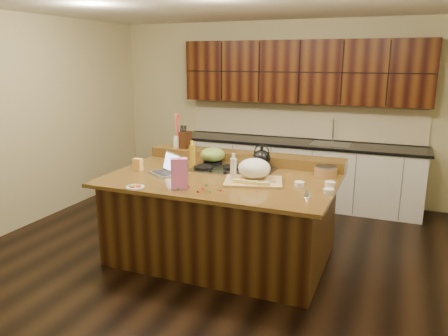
% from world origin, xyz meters
% --- Properties ---
extents(room, '(5.52, 5.02, 2.72)m').
position_xyz_m(room, '(0.00, 0.00, 1.35)').
color(room, black).
rests_on(room, ground).
extents(island, '(2.40, 1.60, 0.92)m').
position_xyz_m(island, '(0.00, 0.00, 0.46)').
color(island, black).
rests_on(island, ground).
extents(back_ledge, '(2.40, 0.30, 0.12)m').
position_xyz_m(back_ledge, '(0.00, 0.70, 0.98)').
color(back_ledge, '#301E0A').
rests_on(back_ledge, island).
extents(cooktop, '(0.92, 0.52, 0.05)m').
position_xyz_m(cooktop, '(0.00, 0.30, 0.94)').
color(cooktop, gray).
rests_on(cooktop, island).
extents(back_counter, '(3.70, 0.66, 2.40)m').
position_xyz_m(back_counter, '(0.30, 2.23, 0.98)').
color(back_counter, silver).
rests_on(back_counter, ground).
extents(kettle, '(0.22, 0.22, 0.18)m').
position_xyz_m(kettle, '(0.30, 0.43, 1.06)').
color(kettle, black).
rests_on(kettle, cooktop).
extents(green_bowl, '(0.37, 0.37, 0.16)m').
position_xyz_m(green_bowl, '(-0.30, 0.43, 1.05)').
color(green_bowl, olive).
rests_on(green_bowl, cooktop).
extents(laptop, '(0.40, 0.38, 0.22)m').
position_xyz_m(laptop, '(-0.61, -0.12, 0.98)').
color(laptop, '#B7B7BC').
rests_on(laptop, island).
extents(oil_bottle, '(0.09, 0.09, 0.27)m').
position_xyz_m(oil_bottle, '(-0.45, 0.19, 1.06)').
color(oil_bottle, '#B88D20').
rests_on(oil_bottle, island).
extents(vinegar_bottle, '(0.08, 0.08, 0.25)m').
position_xyz_m(vinegar_bottle, '(0.19, -0.17, 1.04)').
color(vinegar_bottle, silver).
rests_on(vinegar_bottle, island).
extents(wooden_tray, '(0.67, 0.56, 0.23)m').
position_xyz_m(wooden_tray, '(0.37, -0.05, 1.02)').
color(wooden_tray, tan).
rests_on(wooden_tray, island).
extents(ramekin_a, '(0.11, 0.11, 0.04)m').
position_xyz_m(ramekin_a, '(1.15, -0.18, 0.94)').
color(ramekin_a, white).
rests_on(ramekin_a, island).
extents(ramekin_b, '(0.13, 0.13, 0.04)m').
position_xyz_m(ramekin_b, '(0.85, -0.06, 0.94)').
color(ramekin_b, white).
rests_on(ramekin_b, island).
extents(ramekin_c, '(0.12, 0.12, 0.04)m').
position_xyz_m(ramekin_c, '(1.12, 0.06, 0.94)').
color(ramekin_c, white).
rests_on(ramekin_c, island).
extents(strainer_bowl, '(0.30, 0.30, 0.09)m').
position_xyz_m(strainer_bowl, '(1.02, 0.43, 0.97)').
color(strainer_bowl, '#996B3F').
rests_on(strainer_bowl, island).
extents(kitchen_timer, '(0.09, 0.09, 0.07)m').
position_xyz_m(kitchen_timer, '(0.99, -0.34, 0.96)').
color(kitchen_timer, silver).
rests_on(kitchen_timer, island).
extents(pink_bag, '(0.18, 0.15, 0.30)m').
position_xyz_m(pink_bag, '(-0.21, -0.57, 1.07)').
color(pink_bag, pink).
rests_on(pink_bag, island).
extents(candy_plate, '(0.22, 0.22, 0.01)m').
position_xyz_m(candy_plate, '(-0.63, -0.71, 0.93)').
color(candy_plate, white).
rests_on(candy_plate, island).
extents(package_box, '(0.10, 0.08, 0.14)m').
position_xyz_m(package_box, '(-0.97, -0.13, 0.99)').
color(package_box, '#F3B056').
rests_on(package_box, island).
extents(utensil_crock, '(0.13, 0.13, 0.14)m').
position_xyz_m(utensil_crock, '(-0.90, 0.70, 1.11)').
color(utensil_crock, white).
rests_on(utensil_crock, back_ledge).
extents(knife_block, '(0.11, 0.17, 0.21)m').
position_xyz_m(knife_block, '(-0.80, 0.70, 1.14)').
color(knife_block, black).
rests_on(knife_block, back_ledge).
extents(gumdrop_0, '(0.02, 0.02, 0.02)m').
position_xyz_m(gumdrop_0, '(0.01, -0.52, 0.93)').
color(gumdrop_0, red).
rests_on(gumdrop_0, island).
extents(gumdrop_1, '(0.02, 0.02, 0.02)m').
position_xyz_m(gumdrop_1, '(0.11, -0.58, 0.93)').
color(gumdrop_1, '#198C26').
rests_on(gumdrop_1, island).
extents(gumdrop_2, '(0.02, 0.02, 0.02)m').
position_xyz_m(gumdrop_2, '(0.20, -0.50, 0.93)').
color(gumdrop_2, red).
rests_on(gumdrop_2, island).
extents(gumdrop_3, '(0.02, 0.02, 0.02)m').
position_xyz_m(gumdrop_3, '(0.17, -0.50, 0.93)').
color(gumdrop_3, '#198C26').
rests_on(gumdrop_3, island).
extents(gumdrop_4, '(0.02, 0.02, 0.02)m').
position_xyz_m(gumdrop_4, '(-0.15, -0.51, 0.93)').
color(gumdrop_4, red).
rests_on(gumdrop_4, island).
extents(gumdrop_5, '(0.02, 0.02, 0.02)m').
position_xyz_m(gumdrop_5, '(-0.01, -0.39, 0.93)').
color(gumdrop_5, '#198C26').
rests_on(gumdrop_5, island).
extents(gumdrop_6, '(0.02, 0.02, 0.02)m').
position_xyz_m(gumdrop_6, '(0.01, -0.62, 0.93)').
color(gumdrop_6, red).
rests_on(gumdrop_6, island).
extents(gumdrop_7, '(0.02, 0.02, 0.02)m').
position_xyz_m(gumdrop_7, '(-0.21, -0.61, 0.93)').
color(gumdrop_7, '#198C26').
rests_on(gumdrop_7, island).
extents(gumdrop_8, '(0.02, 0.02, 0.02)m').
position_xyz_m(gumdrop_8, '(-0.26, -0.51, 0.93)').
color(gumdrop_8, red).
rests_on(gumdrop_8, island).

